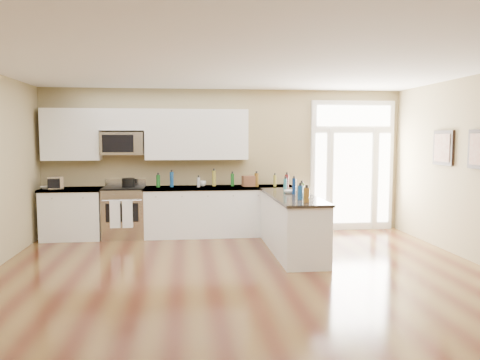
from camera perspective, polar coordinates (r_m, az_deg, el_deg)
The scene contains 19 objects.
ground at distance 5.52m, azimuth 1.98°, elevation -14.63°, with size 8.00×8.00×0.00m, color #4C2315.
room_shell at distance 5.19m, azimuth 2.04°, elevation 3.40°, with size 8.00×8.00×8.00m.
back_cabinet_left at distance 9.18m, azimuth -19.74°, elevation -4.07°, with size 1.10×0.66×0.94m.
back_cabinet_right at distance 8.96m, azimuth -2.53°, elevation -4.00°, with size 2.85×0.66×0.94m.
peninsula_cabinet at distance 7.70m, azimuth 6.33°, elevation -5.57°, with size 0.69×2.32×0.94m.
upper_cabinet_left at distance 9.21m, azimuth -19.88°, elevation 5.24°, with size 1.04×0.33×0.95m, color white.
upper_cabinet_right at distance 8.97m, azimuth -5.29°, elevation 5.54°, with size 1.94×0.33×0.95m, color white.
upper_cabinet_short at distance 9.05m, azimuth -14.15°, elevation 7.14°, with size 0.82×0.33×0.40m, color white.
microwave at distance 9.00m, azimuth -14.12°, elevation 4.35°, with size 0.78×0.41×0.42m.
entry_door at distance 9.69m, azimuth 13.51°, elevation 1.71°, with size 1.70×0.10×2.60m.
wall_art_near at distance 8.47m, azimuth 23.52°, elevation 3.62°, with size 0.05×0.58×0.58m.
kitchen_range at distance 9.00m, azimuth -13.92°, elevation -3.83°, with size 0.76×0.68×1.08m.
stockpot at distance 8.94m, azimuth -13.45°, elevation -0.25°, with size 0.24×0.24×0.18m, color black.
toaster_oven at distance 9.07m, azimuth -21.58°, elevation -0.32°, with size 0.27×0.21×0.23m, color silver.
cardboard_box at distance 8.91m, azimuth 1.10°, elevation -0.13°, with size 0.25×0.18×0.20m, color brown.
bowl_left at distance 9.14m, azimuth -22.54°, elevation -0.87°, with size 0.21×0.21×0.05m, color white.
bowl_peninsula at distance 7.85m, azimuth 5.99°, elevation -1.43°, with size 0.17×0.17×0.05m, color white.
cup_counter at distance 8.97m, azimuth -4.57°, elevation -0.43°, with size 0.13×0.13×0.10m, color white.
counter_bottles at distance 8.19m, azimuth 1.24°, elevation -0.46°, with size 2.41×2.45×0.30m.
Camera 1 is at (-0.78, -5.13, 1.88)m, focal length 35.00 mm.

